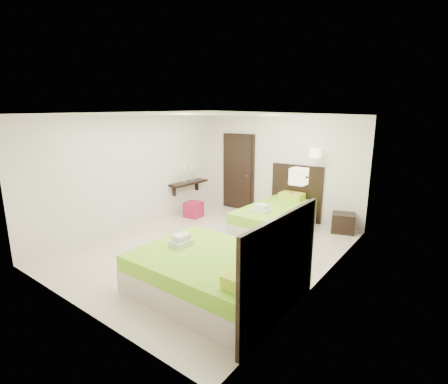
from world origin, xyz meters
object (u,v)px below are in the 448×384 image
Objects in this scene: bed_double at (217,273)px; ottoman at (193,209)px; nightstand at (343,223)px; bed_single at (277,216)px.

bed_double is 5.67× the size of ottoman.
bed_double is 3.87m from nightstand.
bed_double is (0.63, -3.03, 0.00)m from bed_single.
nightstand is at bearing 18.53° from ottoman.
bed_double is at bearing -116.96° from nightstand.
bed_double is 3.90m from ottoman.
nightstand reaches higher than ottoman.
nightstand is 1.23× the size of ottoman.
nightstand is 3.69m from ottoman.
bed_single is 2.27m from ottoman.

